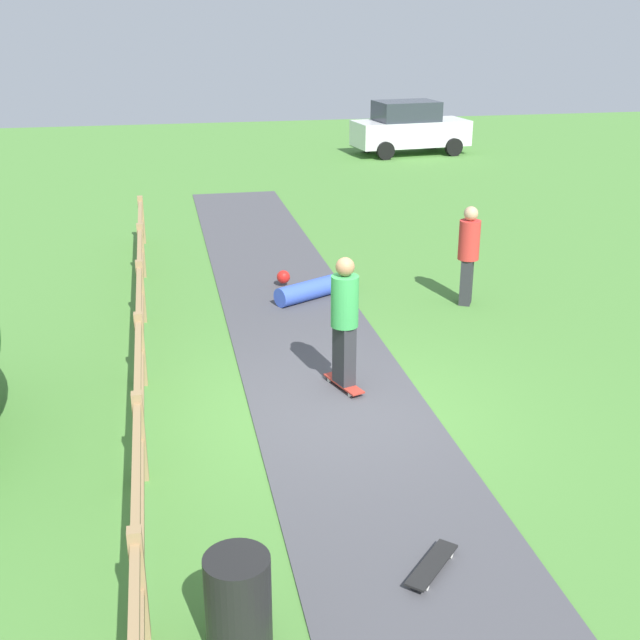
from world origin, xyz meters
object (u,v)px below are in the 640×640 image
trash_bin (238,604)px  skateboard_loose (432,565)px  bystander_red (469,251)px  parked_car_white (409,128)px  skater_fallen (312,288)px  skater_riding (345,317)px

trash_bin → skateboard_loose: bearing=17.5°
bystander_red → parked_car_white: 16.47m
skater_fallen → parked_car_white: 16.53m
skater_riding → skateboard_loose: (-0.08, -4.09, -1.02)m
skater_fallen → skateboard_loose: skater_fallen is taller
skateboard_loose → bystander_red: bearing=66.7°
trash_bin → parked_car_white: 25.38m
skater_riding → skater_fallen: (0.30, 3.93, -0.91)m
skater_riding → skater_fallen: bearing=85.7°
skater_fallen → skater_riding: bearing=-94.3°
parked_car_white → skateboard_loose: bearing=-106.8°
skater_riding → skater_fallen: skater_riding is taller
skater_riding → parked_car_white: bearing=70.1°
skater_fallen → bystander_red: bystander_red is taller
parked_car_white → skater_fallen: bearing=-113.5°
skater_fallen → bystander_red: (2.70, -0.86, 0.81)m
skater_riding → skater_fallen: size_ratio=1.20×
trash_bin → skateboard_loose: (1.91, 0.60, -0.36)m
trash_bin → bystander_red: size_ratio=0.50×
bystander_red → trash_bin: bearing=-122.7°
skateboard_loose → bystander_red: bystander_red is taller
trash_bin → skater_riding: 5.14m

